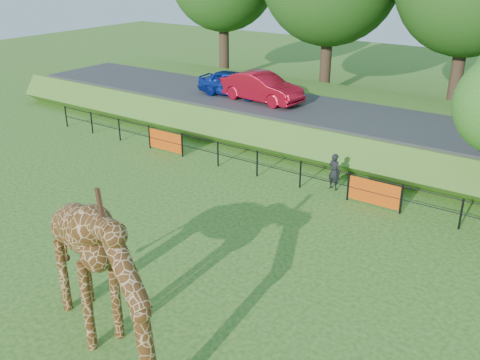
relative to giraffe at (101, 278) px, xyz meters
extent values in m
plane|color=#265A16|center=(-0.81, 2.58, -1.84)|extent=(90.00, 90.00, 0.00)
cube|color=#265A16|center=(-0.81, 18.08, -1.19)|extent=(40.00, 9.00, 1.30)
cube|color=#323335|center=(-0.81, 16.58, -0.48)|extent=(40.00, 5.00, 0.12)
imported|color=#1534B2|center=(-8.14, 16.42, 0.24)|extent=(4.00, 1.86, 1.33)
imported|color=red|center=(-6.27, 16.24, 0.32)|extent=(4.61, 2.04, 1.47)
imported|color=black|center=(0.32, 11.21, -1.12)|extent=(0.59, 0.45, 1.45)
cylinder|color=#301F15|center=(-14.81, 24.58, 0.66)|extent=(0.70, 0.70, 5.00)
cylinder|color=#301F15|center=(-6.81, 24.58, 0.66)|extent=(0.70, 0.70, 5.00)
cylinder|color=#301F15|center=(1.19, 24.58, 0.66)|extent=(0.70, 0.70, 5.00)
camera|label=1|loc=(8.20, -6.43, 6.59)|focal=40.00mm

